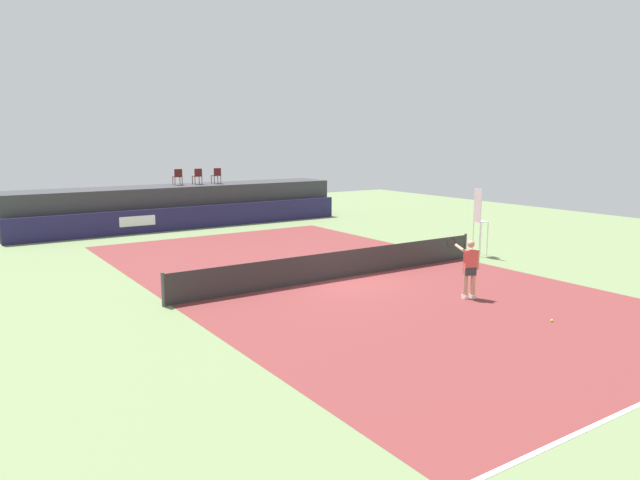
# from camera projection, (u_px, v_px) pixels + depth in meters

# --- Properties ---
(ground_plane) EXTENTS (48.00, 48.00, 0.00)m
(ground_plane) POSITION_uv_depth(u_px,v_px,m) (294.00, 263.00, 22.69)
(ground_plane) COLOR #6B7F51
(court_inner) EXTENTS (12.00, 22.00, 0.00)m
(court_inner) POSITION_uv_depth(u_px,v_px,m) (339.00, 278.00, 20.23)
(court_inner) COLOR maroon
(court_inner) RESTS_ON ground
(sponsor_wall) EXTENTS (18.00, 0.22, 1.20)m
(sponsor_wall) POSITION_uv_depth(u_px,v_px,m) (191.00, 218.00, 31.19)
(sponsor_wall) COLOR #231E4C
(sponsor_wall) RESTS_ON ground
(spectator_platform) EXTENTS (18.00, 2.80, 2.20)m
(spectator_platform) POSITION_uv_depth(u_px,v_px,m) (179.00, 205.00, 32.58)
(spectator_platform) COLOR #38383D
(spectator_platform) RESTS_ON ground
(spectator_chair_far_left) EXTENTS (0.46, 0.46, 0.89)m
(spectator_chair_far_left) POSITION_uv_depth(u_px,v_px,m) (178.00, 176.00, 32.48)
(spectator_chair_far_left) COLOR #561919
(spectator_chair_far_left) RESTS_ON spectator_platform
(spectator_chair_left) EXTENTS (0.44, 0.44, 0.89)m
(spectator_chair_left) POSITION_uv_depth(u_px,v_px,m) (197.00, 176.00, 32.94)
(spectator_chair_left) COLOR #561919
(spectator_chair_left) RESTS_ON spectator_platform
(spectator_chair_center) EXTENTS (0.45, 0.45, 0.89)m
(spectator_chair_center) POSITION_uv_depth(u_px,v_px,m) (216.00, 175.00, 33.50)
(spectator_chair_center) COLOR #561919
(spectator_chair_center) RESTS_ON spectator_platform
(umpire_chair) EXTENTS (0.50, 0.50, 2.76)m
(umpire_chair) POSITION_uv_depth(u_px,v_px,m) (479.00, 218.00, 23.78)
(umpire_chair) COLOR white
(umpire_chair) RESTS_ON ground
(tennis_net) EXTENTS (12.40, 0.02, 0.95)m
(tennis_net) POSITION_uv_depth(u_px,v_px,m) (340.00, 265.00, 20.15)
(tennis_net) COLOR #2D2D2D
(tennis_net) RESTS_ON ground
(net_post_near) EXTENTS (0.10, 0.10, 1.00)m
(net_post_near) POSITION_uv_depth(u_px,v_px,m) (163.00, 290.00, 16.76)
(net_post_near) COLOR #4C4C51
(net_post_near) RESTS_ON ground
(net_post_far) EXTENTS (0.10, 0.10, 1.00)m
(net_post_far) POSITION_uv_depth(u_px,v_px,m) (465.00, 246.00, 23.54)
(net_post_far) COLOR #4C4C51
(net_post_far) RESTS_ON ground
(tennis_player) EXTENTS (0.62, 1.26, 1.77)m
(tennis_player) POSITION_uv_depth(u_px,v_px,m) (469.00, 267.00, 17.59)
(tennis_player) COLOR white
(tennis_player) RESTS_ON court_inner
(tennis_ball) EXTENTS (0.07, 0.07, 0.07)m
(tennis_ball) POSITION_uv_depth(u_px,v_px,m) (552.00, 321.00, 15.41)
(tennis_ball) COLOR #D8EA33
(tennis_ball) RESTS_ON court_inner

